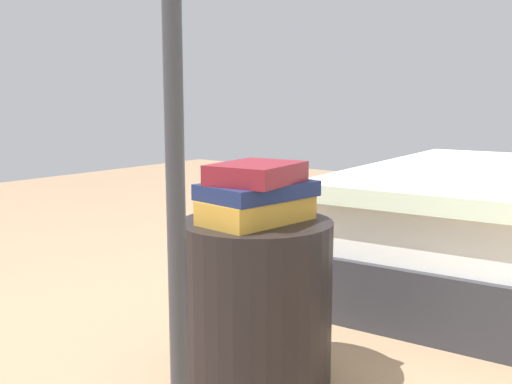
{
  "coord_description": "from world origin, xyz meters",
  "views": [
    {
      "loc": [
        1.15,
        0.91,
        0.74
      ],
      "look_at": [
        0.0,
        0.0,
        0.5
      ],
      "focal_mm": 41.85,
      "sensor_mm": 36.0,
      "label": 1
    }
  ],
  "objects_px": {
    "book_navy": "(257,190)",
    "book_ochre": "(257,210)",
    "book_maroon": "(257,173)",
    "side_table": "(256,303)"
  },
  "relations": [
    {
      "from": "side_table",
      "to": "book_maroon",
      "type": "bearing_deg",
      "value": 43.03
    },
    {
      "from": "book_maroon",
      "to": "book_navy",
      "type": "bearing_deg",
      "value": -150.45
    },
    {
      "from": "side_table",
      "to": "book_ochre",
      "type": "height_order",
      "value": "book_ochre"
    },
    {
      "from": "side_table",
      "to": "book_navy",
      "type": "height_order",
      "value": "book_navy"
    },
    {
      "from": "book_ochre",
      "to": "book_maroon",
      "type": "bearing_deg",
      "value": 33.55
    },
    {
      "from": "book_ochre",
      "to": "book_navy",
      "type": "height_order",
      "value": "book_navy"
    },
    {
      "from": "book_ochre",
      "to": "book_maroon",
      "type": "distance_m",
      "value": 0.09
    },
    {
      "from": "book_ochre",
      "to": "book_navy",
      "type": "xyz_separation_m",
      "value": [
        -0.0,
        -0.0,
        0.05
      ]
    },
    {
      "from": "book_navy",
      "to": "book_maroon",
      "type": "xyz_separation_m",
      "value": [
        0.01,
        0.0,
        0.04
      ]
    },
    {
      "from": "book_navy",
      "to": "book_ochre",
      "type": "bearing_deg",
      "value": 52.54
    }
  ]
}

